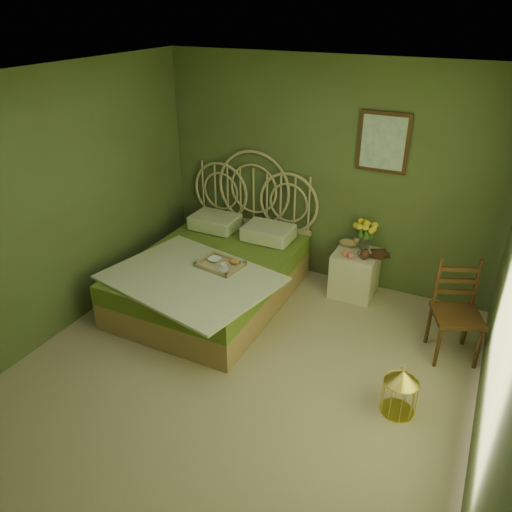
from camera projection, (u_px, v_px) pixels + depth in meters
The scene contains 14 objects.
floor at pixel (234, 382), 4.54m from camera, with size 4.50×4.50×0.00m, color tan.
ceiling at pixel (226, 83), 3.34m from camera, with size 4.50×4.50×0.00m, color silver.
wall_back at pixel (325, 175), 5.73m from camera, with size 4.00×4.00×0.00m, color #546B38.
wall_left at pixel (46, 212), 4.72m from camera, with size 4.50×4.50×0.00m, color #546B38.
wall_right at pixel (508, 319), 3.16m from camera, with size 4.50×4.50×0.00m, color #546B38.
wall_art at pixel (383, 143), 5.26m from camera, with size 0.54×0.04×0.64m.
bed at pixel (214, 273), 5.68m from camera, with size 1.88×2.37×1.47m.
nightstand at pixel (356, 266), 5.76m from camera, with size 0.49×0.49×0.96m.
chair at pixel (460, 304), 4.70m from camera, with size 0.56×0.56×0.97m.
birdcage at pixel (400, 392), 4.13m from camera, with size 0.28×0.28×0.43m.
book_lower at pixel (373, 254), 5.60m from camera, with size 0.17×0.23×0.02m, color #381E0F.
book_upper at pixel (373, 253), 5.59m from camera, with size 0.16×0.21×0.02m, color #472819.
cereal_bowl at pixel (214, 260), 5.40m from camera, with size 0.14×0.14×0.03m, color white.
coffee_cup at pixel (224, 266), 5.24m from camera, with size 0.07×0.07×0.07m, color white.
Camera 1 is at (1.72, -3.05, 3.11)m, focal length 35.00 mm.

